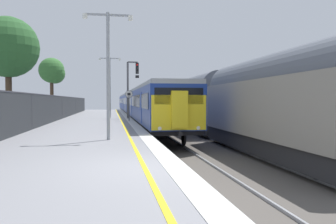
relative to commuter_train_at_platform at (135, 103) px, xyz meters
The scene contains 9 objects.
ground 39.79m from the commuter_train_at_platform, 89.21° to the right, with size 17.40×110.00×1.21m.
commuter_train_at_platform is the anchor object (origin of this frame).
freight_train_adjacent_track 12.94m from the commuter_train_at_platform, 71.97° to the right, with size 2.60×55.33×4.61m.
signal_gantry 16.72m from the commuter_train_at_platform, 95.11° to the right, with size 1.10×0.24×5.14m.
speed_limit_sign 20.69m from the commuter_train_at_platform, 95.12° to the right, with size 0.59×0.08×2.41m.
platform_lamp_mid 33.95m from the commuter_train_at_platform, 95.65° to the right, with size 2.00×0.20×5.15m.
platform_lamp_far 16.08m from the commuter_train_at_platform, 102.09° to the right, with size 2.00×0.20×5.60m.
background_tree_left 12.21m from the commuter_train_at_platform, 148.65° to the right, with size 3.00×2.92×6.59m.
background_tree_centre 25.25m from the commuter_train_at_platform, 113.99° to the right, with size 4.13×4.13×7.32m.
Camera 1 is at (-1.12, -8.21, 1.59)m, focal length 36.92 mm.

